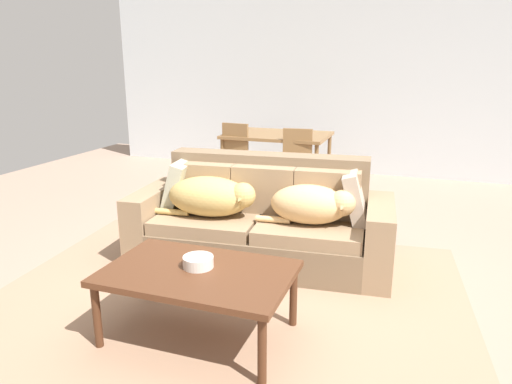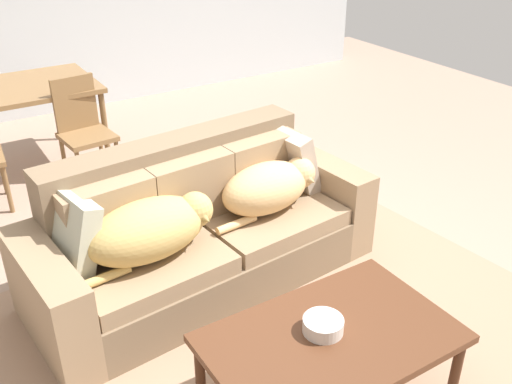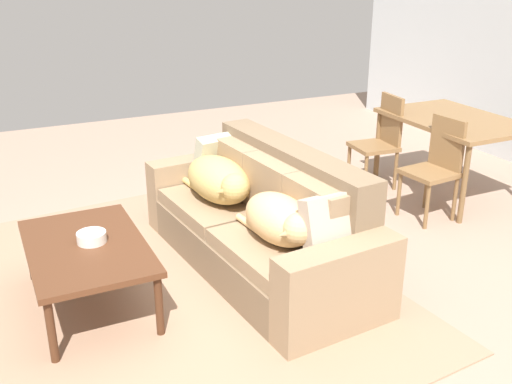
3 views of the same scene
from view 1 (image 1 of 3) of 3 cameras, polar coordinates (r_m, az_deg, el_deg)
name	(u,v)px [view 1 (image 1 of 3)]	position (r m, az deg, el deg)	size (l,w,h in m)	color
ground_plane	(273,277)	(3.91, 2.01, -10.15)	(10.00, 10.00, 0.00)	#9F826F
back_partition	(354,84)	(7.45, 11.67, 12.60)	(8.00, 0.12, 2.70)	silver
area_rug	(223,304)	(3.50, -3.97, -13.35)	(3.45, 2.95, 0.01)	#9E7A5F
couch	(262,222)	(4.12, 0.73, -3.66)	(2.26, 1.06, 0.90)	#776148
dog_on_left_cushion	(212,196)	(4.01, -5.32, -0.54)	(0.89, 0.46, 0.34)	tan
dog_on_right_cushion	(313,204)	(3.83, 6.85, -1.49)	(0.79, 0.42, 0.32)	tan
throw_pillow_by_left_arm	(179,185)	(4.32, -9.29, 0.85)	(0.12, 0.43, 0.43)	#B0B097
throw_pillow_by_right_arm	(356,197)	(3.98, 11.94, -0.60)	(0.11, 0.43, 0.43)	#B5A28E
coffee_table	(198,277)	(2.98, -7.00, -10.13)	(1.15, 0.73, 0.46)	#532F1B
bowl_on_coffee_table	(198,262)	(2.98, -6.97, -8.34)	(0.19, 0.19, 0.07)	silver
dining_table	(278,139)	(6.35, 2.61, 6.43)	(1.35, 0.93, 0.76)	olive
dining_chair_near_left	(232,158)	(6.06, -2.94, 4.17)	(0.43, 0.43, 0.93)	olive
dining_chair_near_right	(296,163)	(5.76, 4.80, 3.48)	(0.44, 0.44, 0.90)	olive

